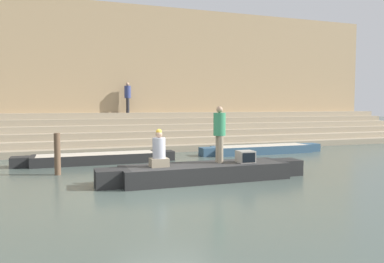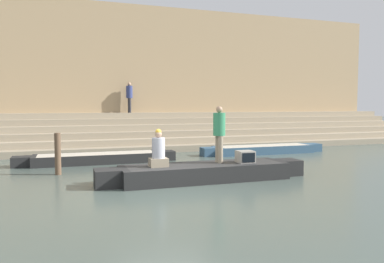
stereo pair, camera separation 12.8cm
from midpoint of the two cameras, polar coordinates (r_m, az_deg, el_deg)
ground_plane at (r=9.80m, az=-4.45°, el=-9.26°), size 120.00×120.00×0.00m
ghat_steps at (r=19.90m, az=-12.28°, el=-0.66°), size 36.00×4.08×1.85m
back_wall at (r=21.95m, az=-13.08°, el=8.26°), size 34.20×1.28×7.90m
rowboat_main at (r=11.29m, az=1.71°, el=-6.13°), size 6.45×1.48×0.49m
person_standing at (r=11.45m, az=3.89°, el=0.16°), size 0.37×0.37×1.73m
person_rowing at (r=10.76m, az=-5.39°, el=-3.11°), size 0.52×0.41×1.09m
tv_set at (r=11.61m, az=7.85°, el=-3.82°), size 0.50×0.45×0.37m
moored_boat_shore at (r=15.06m, az=-14.51°, el=-3.94°), size 6.14×1.18×0.37m
moored_boat_distant at (r=17.89m, az=10.41°, el=-2.64°), size 6.14×1.18×0.37m
mooring_post at (r=12.85m, az=-20.10°, el=-3.25°), size 0.20×0.20×1.36m
person_on_steps at (r=21.11m, az=-9.96°, el=5.45°), size 0.35×0.35×1.68m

